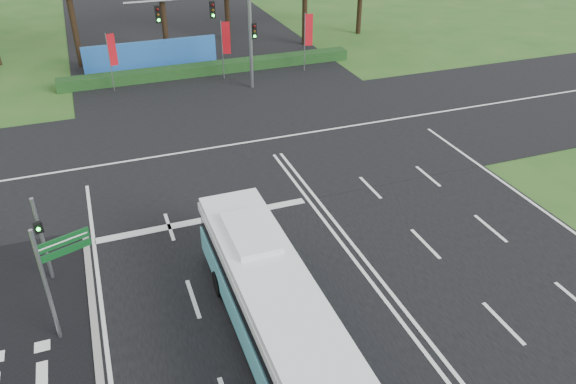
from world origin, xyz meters
The scene contains 12 objects.
ground centered at (0.00, 0.00, 0.00)m, with size 120.00×120.00×0.00m, color #26521B.
road_main centered at (0.00, 0.00, 0.02)m, with size 20.00×120.00×0.04m, color black.
road_cross centered at (0.00, 12.00, 0.03)m, with size 120.00×14.00×0.05m, color black.
city_bus centered at (-4.53, -3.14, 1.60)m, with size 2.42×11.07×3.17m.
pedestrian_signal centered at (-11.44, 3.05, 1.98)m, with size 0.33×0.43×3.63m.
street_sign centered at (-10.88, -0.22, 2.77)m, with size 1.65×0.65×4.44m.
banner_flag_left centered at (-7.01, 23.26, 2.66)m, with size 0.58×0.20×4.04m.
banner_flag_mid centered at (0.82, 22.89, 2.79)m, with size 0.62×0.19×4.25m.
banner_flag_right centered at (7.05, 22.63, 2.84)m, with size 0.64×0.09×4.35m.
traffic_light_gantry centered at (0.21, 20.50, 4.66)m, with size 8.41×0.28×7.00m.
hedge centered at (0.00, 24.50, 0.40)m, with size 22.00×1.20×0.80m, color #123314.
blue_hoarding centered at (-4.00, 27.00, 1.10)m, with size 10.00×0.30×2.20m, color #205BB0.
Camera 1 is at (-8.77, -15.96, 14.00)m, focal length 35.00 mm.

